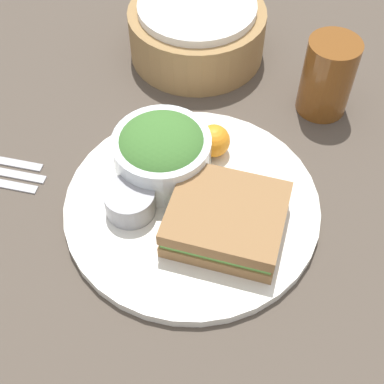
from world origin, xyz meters
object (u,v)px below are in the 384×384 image
(drink_glass, at_px, (328,77))
(bread_basket, at_px, (197,30))
(dressing_cup, at_px, (130,201))
(plate, at_px, (192,205))
(salad_bowl, at_px, (162,151))
(sandwich, at_px, (226,219))

(drink_glass, xyz_separation_m, bread_basket, (-0.21, 0.06, -0.01))
(dressing_cup, xyz_separation_m, bread_basket, (-0.03, 0.33, 0.01))
(plate, xyz_separation_m, bread_basket, (-0.09, 0.29, 0.04))
(plate, xyz_separation_m, drink_glass, (0.12, 0.23, 0.05))
(plate, distance_m, dressing_cup, 0.08)
(salad_bowl, bearing_deg, sandwich, -31.50)
(salad_bowl, distance_m, dressing_cup, 0.08)
(salad_bowl, bearing_deg, bread_basket, 98.90)
(plate, bearing_deg, bread_basket, 107.51)
(bread_basket, bearing_deg, drink_glass, -15.63)
(plate, height_order, bread_basket, bread_basket)
(sandwich, distance_m, bread_basket, 0.35)
(dressing_cup, bearing_deg, drink_glass, 55.64)
(salad_bowl, distance_m, drink_glass, 0.26)
(sandwich, bearing_deg, drink_glass, 75.55)
(plate, bearing_deg, dressing_cup, -152.00)
(dressing_cup, xyz_separation_m, drink_glass, (0.18, 0.27, 0.03))
(dressing_cup, distance_m, drink_glass, 0.33)
(sandwich, bearing_deg, plate, 153.13)
(plate, bearing_deg, drink_glass, 63.27)
(plate, distance_m, salad_bowl, 0.08)
(sandwich, xyz_separation_m, drink_glass, (0.07, 0.26, 0.02))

